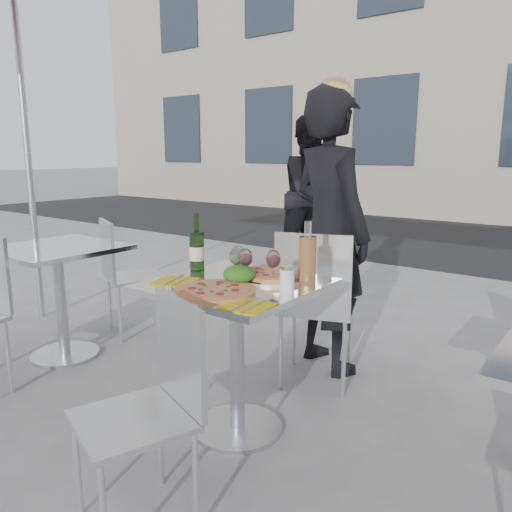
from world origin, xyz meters
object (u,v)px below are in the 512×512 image
Objects in this scene: pizza_near at (215,291)px; pedestrian_a at (312,195)px; napkin_left at (175,281)px; wineglass_red_a at (245,259)px; wineglass_white_a at (238,255)px; wineglass_white_b at (236,257)px; salad_plate at (239,276)px; wine_bottle at (197,249)px; side_chair_lfar at (123,268)px; woman_diner at (330,233)px; side_table_left at (59,278)px; wineglass_red_b at (273,260)px; main_table at (237,326)px; pizza_far at (272,275)px; carafe at (307,259)px; chair_near at (155,394)px; sugar_shaker at (287,278)px; napkin_right at (247,306)px; chair_far at (315,297)px.

pedestrian_a is at bearing 114.82° from pizza_near.
wineglass_red_a is at bearing 18.97° from napkin_left.
pedestrian_a reaches higher than wineglass_white_a.
salad_plate is at bearing -38.35° from wineglass_white_b.
salad_plate is 0.75× the size of wine_bottle.
side_chair_lfar is 0.49× the size of pedestrian_a.
woman_diner is at bearing 73.19° from wine_bottle.
side_table_left is at bearing 172.79° from pizza_near.
side_chair_lfar is at bearing 159.09° from wine_bottle.
wine_bottle is (-0.27, -0.89, 0.00)m from woman_diner.
wineglass_white_b is 0.18m from wineglass_red_b.
main_table is 0.44× the size of woman_diner.
pedestrian_a reaches higher than wine_bottle.
pizza_far is (1.58, 0.17, 0.23)m from side_table_left.
wineglass_white_b is at bearing 106.65° from pizza_near.
wineglass_white_b is at bearing -173.41° from side_chair_lfar.
wineglass_white_b is (0.02, -0.92, -0.00)m from woman_diner.
carafe is at bearing 36.81° from salad_plate.
chair_near is 3.65× the size of napkin_left.
sugar_shaker reaches higher than napkin_right.
napkin_right is at bearing -29.30° from napkin_left.
main_table is 1.00× the size of side_table_left.
salad_plate is at bearing 117.24° from woman_diner.
wine_bottle reaches higher than wineglass_white_a.
napkin_left and napkin_right have the same top height.
carafe is 1.44× the size of napkin_right.
side_chair_lfar is 3.93× the size of salad_plate.
chair_near is at bearing -85.80° from pizza_far.
side_chair_lfar reaches higher than pizza_near.
wineglass_white_b is at bearing 128.39° from napkin_right.
salad_plate is (1.53, -0.01, 0.25)m from side_table_left.
carafe is (0.25, 0.18, 0.08)m from salad_plate.
pedestrian_a is at bearing 119.43° from sugar_shaker.
woman_diner is 10.93× the size of wineglass_white_b.
sugar_shaker is 0.68× the size of wineglass_red_b.
wineglass_white_b is (-0.28, -0.01, 0.06)m from sugar_shaker.
chair_far is at bearing 57.25° from wine_bottle.
woman_diner reaches higher than wine_bottle.
side_table_left is at bearing -174.39° from carafe.
wineglass_white_a is 1.00× the size of wineglass_white_b.
wineglass_red_a is at bearing 122.46° from napkin_right.
side_chair_lfar is at bearing 162.99° from wineglass_white_a.
chair_far is 0.68m from salad_plate.
woman_diner is at bearing 89.30° from wineglass_white_a.
napkin_left is (-0.51, -0.34, -0.11)m from carafe.
carafe is at bearing 32.48° from main_table.
side_chair_lfar is at bearing 169.00° from carafe.
wineglass_white_a is at bearing 121.48° from wineglass_white_b.
side_chair_lfar is (-1.66, 1.15, 0.02)m from chair_near.
chair_far is at bearing -151.25° from side_chair_lfar.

